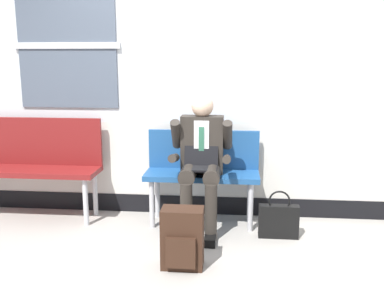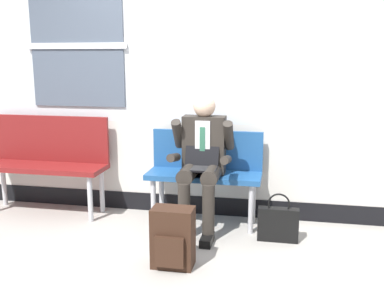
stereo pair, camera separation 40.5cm
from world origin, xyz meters
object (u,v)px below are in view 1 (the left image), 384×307
object	(u,v)px
bench_with_person	(203,168)
bench_empty	(36,160)
handbag	(279,220)
person_seated	(201,159)
backpack	(182,239)

from	to	relation	value
bench_with_person	bench_empty	world-z (taller)	bench_empty
bench_with_person	handbag	world-z (taller)	bench_with_person
person_seated	backpack	size ratio (longest dim) A/B	2.67
bench_with_person	person_seated	bearing A→B (deg)	-90.00
bench_with_person	person_seated	xyz separation A→B (m)	(0.00, -0.20, 0.14)
backpack	person_seated	bearing A→B (deg)	84.50
person_seated	bench_with_person	bearing A→B (deg)	90.00
bench_empty	person_seated	xyz separation A→B (m)	(1.70, -0.21, 0.09)
bench_empty	backpack	distance (m)	1.95
person_seated	backpack	world-z (taller)	person_seated
bench_empty	backpack	world-z (taller)	bench_empty
bench_empty	backpack	size ratio (longest dim) A/B	2.76
person_seated	handbag	size ratio (longest dim) A/B	2.87
bench_empty	handbag	world-z (taller)	bench_empty
bench_with_person	backpack	size ratio (longest dim) A/B	2.30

